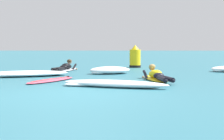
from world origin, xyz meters
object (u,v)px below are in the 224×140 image
channel_marker_buoy (135,58)px  drifting_surfboard (51,80)px  surfer_near (157,76)px  surfer_far (65,68)px

channel_marker_buoy → drifting_surfboard: bearing=-113.3°
surfer_near → channel_marker_buoy: bearing=93.8°
drifting_surfboard → channel_marker_buoy: (2.89, 6.70, 0.44)m
surfer_near → channel_marker_buoy: 6.44m
drifting_surfboard → surfer_near: bearing=4.9°
surfer_near → drifting_surfboard: size_ratio=1.14×
channel_marker_buoy → surfer_near: bearing=-86.2°
surfer_far → channel_marker_buoy: (3.16, 2.44, 0.33)m
channel_marker_buoy → surfer_far: bearing=-142.3°
surfer_near → drifting_surfboard: (-3.31, -0.28, -0.11)m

